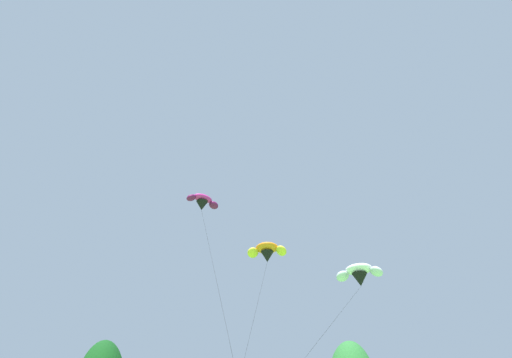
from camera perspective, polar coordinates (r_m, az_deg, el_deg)
The scene contains 3 objects.
parafoil_kite_high_white at distance 36.96m, azimuth 13.04°, elevation -11.75°, with size 10.79×14.06×13.58m.
parafoil_kite_mid_magenta at distance 40.10m, azimuth -6.86°, elevation -2.94°, with size 7.46×16.68×20.86m.
parafoil_kite_far_orange at distance 41.77m, azimuth 1.42°, elevation -9.27°, with size 3.93×17.92×17.40m.
Camera 1 is at (1.84, 1.47, 2.08)m, focal length 31.37 mm.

